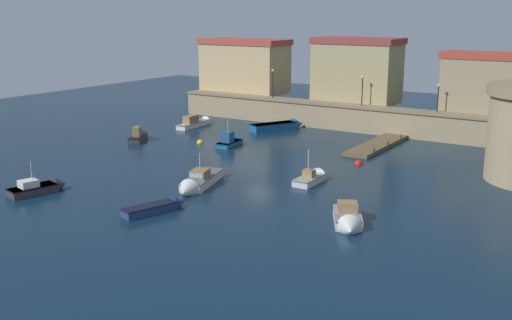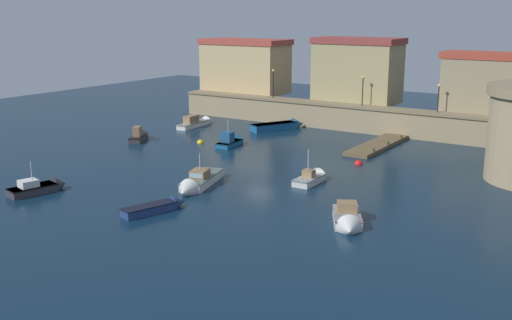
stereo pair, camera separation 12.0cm
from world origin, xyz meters
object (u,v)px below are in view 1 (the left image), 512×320
(quay_lamp_1, at_px, (362,86))
(mooring_buoy_0, at_px, (359,164))
(quay_lamp_0, at_px, (273,79))
(moored_boat_3, at_px, (139,136))
(moored_boat_6, at_px, (348,220))
(moored_boat_4, at_px, (197,122))
(mooring_buoy_1, at_px, (200,143))
(moored_boat_0, at_px, (281,126))
(moored_boat_8, at_px, (41,187))
(moored_boat_5, at_px, (232,141))
(moored_boat_1, at_px, (159,207))
(moored_boat_2, at_px, (197,183))
(quay_lamp_2, at_px, (438,93))
(moored_boat_7, at_px, (313,177))

(quay_lamp_1, xyz_separation_m, mooring_buoy_0, (6.00, -14.25, -5.17))
(quay_lamp_0, xyz_separation_m, moored_boat_3, (-6.07, -17.11, -4.81))
(moored_boat_6, distance_m, mooring_buoy_0, 16.34)
(moored_boat_4, relative_size, mooring_buoy_1, 9.70)
(moored_boat_6, height_order, mooring_buoy_0, moored_boat_6)
(quay_lamp_1, bearing_deg, moored_boat_0, -153.75)
(quay_lamp_1, relative_size, moored_boat_8, 0.72)
(moored_boat_0, bearing_deg, moored_boat_5, -151.82)
(moored_boat_6, height_order, moored_boat_8, moored_boat_8)
(moored_boat_4, bearing_deg, moored_boat_1, -150.86)
(moored_boat_3, height_order, moored_boat_5, moored_boat_5)
(moored_boat_5, bearing_deg, moored_boat_2, -160.90)
(moored_boat_1, bearing_deg, moored_boat_5, 38.87)
(moored_boat_5, bearing_deg, moored_boat_4, 49.96)
(quay_lamp_1, height_order, moored_boat_0, quay_lamp_1)
(quay_lamp_1, bearing_deg, moored_boat_8, -106.70)
(quay_lamp_2, height_order, moored_boat_1, quay_lamp_2)
(moored_boat_2, relative_size, moored_boat_3, 1.58)
(moored_boat_7, bearing_deg, moored_boat_3, 78.35)
(quay_lamp_1, relative_size, moored_boat_2, 0.48)
(quay_lamp_1, relative_size, moored_boat_0, 0.50)
(mooring_buoy_1, bearing_deg, quay_lamp_0, 91.15)
(quay_lamp_2, bearing_deg, quay_lamp_1, 180.00)
(moored_boat_4, distance_m, moored_boat_8, 28.76)
(moored_boat_5, height_order, moored_boat_7, moored_boat_7)
(moored_boat_2, distance_m, moored_boat_3, 19.59)
(quay_lamp_0, height_order, mooring_buoy_1, quay_lamp_0)
(moored_boat_0, relative_size, moored_boat_8, 1.45)
(moored_boat_3, xyz_separation_m, moored_boat_4, (0.07, 9.70, 0.01))
(moored_boat_1, distance_m, moored_boat_6, 12.83)
(moored_boat_5, bearing_deg, quay_lamp_0, 8.44)
(moored_boat_1, bearing_deg, moored_boat_6, -53.00)
(moored_boat_2, bearing_deg, quay_lamp_1, 160.38)
(moored_boat_2, bearing_deg, moored_boat_6, 66.82)
(moored_boat_1, height_order, mooring_buoy_0, moored_boat_1)
(moored_boat_5, bearing_deg, moored_boat_0, -5.76)
(moored_boat_6, relative_size, mooring_buoy_1, 6.79)
(moored_boat_4, height_order, moored_boat_5, moored_boat_5)
(quay_lamp_1, distance_m, moored_boat_6, 32.15)
(moored_boat_1, xyz_separation_m, moored_boat_4, (-17.59, 26.43, 0.12))
(quay_lamp_2, bearing_deg, moored_boat_8, -118.41)
(moored_boat_3, distance_m, moored_boat_8, 19.53)
(quay_lamp_0, height_order, moored_boat_7, quay_lamp_0)
(moored_boat_7, xyz_separation_m, mooring_buoy_1, (-16.62, 6.58, -0.34))
(moored_boat_0, distance_m, moored_boat_5, 9.83)
(moored_boat_0, bearing_deg, mooring_buoy_0, -98.06)
(moored_boat_5, height_order, mooring_buoy_0, moored_boat_5)
(moored_boat_2, relative_size, moored_boat_8, 1.50)
(quay_lamp_1, xyz_separation_m, moored_boat_1, (-0.12, -33.83, -4.85))
(moored_boat_5, xyz_separation_m, moored_boat_8, (-2.48, -21.41, -0.03))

